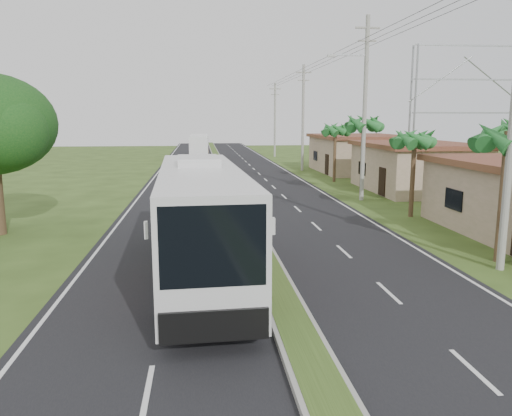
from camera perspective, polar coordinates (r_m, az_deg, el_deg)
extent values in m
plane|color=#324619|center=(15.65, 2.69, -10.19)|extent=(180.00, 180.00, 0.00)
cube|color=black|center=(34.99, -2.45, 1.21)|extent=(14.00, 160.00, 0.02)
cube|color=gray|center=(34.98, -2.45, 1.35)|extent=(1.20, 160.00, 0.17)
cube|color=#324619|center=(34.97, -2.45, 1.49)|extent=(0.95, 160.00, 0.02)
cube|color=silver|center=(35.19, -13.40, 0.97)|extent=(0.12, 160.00, 0.01)
cube|color=silver|center=(36.07, 8.23, 1.36)|extent=(0.12, 160.00, 0.01)
cube|color=tan|center=(40.16, 17.73, 4.28)|extent=(7.00, 10.00, 3.35)
cube|color=maroon|center=(40.03, 17.87, 6.90)|extent=(7.60, 10.60, 0.32)
cube|color=tan|center=(53.20, 11.60, 5.96)|extent=(8.00, 11.00, 3.50)
cube|color=maroon|center=(53.10, 11.68, 8.01)|extent=(8.60, 11.60, 0.32)
cylinder|color=#473321|center=(21.05, 26.33, 1.07)|extent=(0.26, 0.26, 5.00)
cylinder|color=#473321|center=(29.15, 17.47, 3.50)|extent=(0.26, 0.26, 4.60)
cylinder|color=#473321|center=(35.40, 12.06, 5.48)|extent=(0.26, 0.26, 5.40)
cylinder|color=#473321|center=(44.16, 8.99, 6.07)|extent=(0.26, 0.26, 4.80)
sphere|color=#103C13|center=(24.97, -26.43, 7.87)|extent=(3.40, 3.40, 3.40)
cylinder|color=gray|center=(34.26, 12.31, 10.85)|extent=(0.28, 0.28, 12.00)
cube|color=gray|center=(34.73, 12.65, 19.46)|extent=(1.60, 0.12, 0.12)
cube|color=gray|center=(34.61, 12.60, 18.15)|extent=(1.20, 0.10, 0.10)
cube|color=gray|center=(34.13, 10.55, 16.81)|extent=(2.40, 0.10, 0.10)
cylinder|color=gray|center=(53.60, 5.39, 10.16)|extent=(0.28, 0.28, 11.00)
cube|color=gray|center=(53.81, 5.47, 15.17)|extent=(1.60, 0.12, 0.12)
cube|color=gray|center=(53.74, 5.46, 14.32)|extent=(1.20, 0.10, 0.10)
cylinder|color=gray|center=(73.30, 2.17, 9.98)|extent=(0.28, 0.28, 10.50)
cube|color=gray|center=(73.42, 2.19, 13.46)|extent=(1.60, 0.12, 0.12)
cube|color=gray|center=(73.38, 2.19, 12.83)|extent=(1.20, 0.10, 0.10)
cylinder|color=gray|center=(48.06, 17.66, 10.34)|extent=(0.18, 0.18, 12.00)
cylinder|color=gray|center=(48.98, 17.18, 10.35)|extent=(0.18, 0.18, 12.00)
cylinder|color=gray|center=(53.72, 27.16, 9.64)|extent=(0.18, 0.18, 12.00)
cube|color=gray|center=(50.72, 22.68, 10.01)|extent=(10.00, 0.14, 0.14)
cube|color=gray|center=(50.84, 22.92, 13.38)|extent=(10.00, 0.14, 0.14)
cube|color=gray|center=(51.14, 23.16, 16.73)|extent=(10.00, 0.14, 0.14)
cube|color=silver|center=(17.30, -6.33, -0.92)|extent=(3.16, 12.75, 3.32)
cube|color=black|center=(17.80, -6.46, 1.78)|extent=(3.10, 10.23, 1.33)
cube|color=black|center=(11.07, -4.95, -4.37)|extent=(2.38, 0.24, 1.86)
cube|color=red|center=(16.21, -6.08, -4.08)|extent=(2.91, 5.59, 0.58)
cube|color=yellow|center=(17.80, -6.31, -3.67)|extent=(2.81, 3.27, 0.26)
cube|color=silver|center=(18.30, -6.61, 5.40)|extent=(1.58, 2.59, 0.30)
cylinder|color=black|center=(13.86, -10.47, -10.68)|extent=(0.38, 1.11, 1.10)
cylinder|color=black|center=(13.97, -0.49, -10.33)|extent=(0.38, 1.11, 1.10)
cylinder|color=black|center=(20.92, -9.92, -3.52)|extent=(0.38, 1.11, 1.10)
cylinder|color=black|center=(21.00, -3.39, -3.33)|extent=(0.38, 1.11, 1.10)
cube|color=white|center=(70.22, -6.51, 7.03)|extent=(2.59, 11.24, 3.12)
cube|color=black|center=(70.67, -6.52, 7.80)|extent=(2.60, 8.32, 1.06)
cube|color=orange|center=(69.28, -6.52, 6.49)|extent=(2.56, 5.39, 0.34)
cylinder|color=black|center=(65.71, -7.49, 5.71)|extent=(0.31, 0.94, 0.94)
cylinder|color=black|center=(65.67, -5.61, 5.75)|extent=(0.31, 0.94, 0.94)
cylinder|color=black|center=(74.46, -7.28, 6.23)|extent=(0.31, 0.94, 0.94)
cylinder|color=black|center=(74.42, -5.62, 6.26)|extent=(0.31, 0.94, 0.94)
imported|color=black|center=(19.72, -1.49, -4.16)|extent=(1.96, 1.02, 1.14)
imported|color=maroon|center=(19.51, -1.50, -1.59)|extent=(0.76, 0.60, 1.84)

